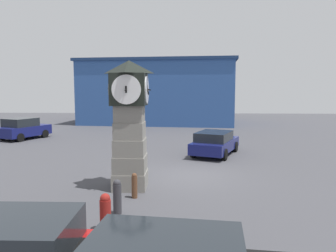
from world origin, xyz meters
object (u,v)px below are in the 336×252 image
bollard_near_tower (134,185)px  bollard_far_row (105,212)px  clock_tower (130,123)px  car_far_lot (23,128)px  bollard_mid_row (117,196)px  car_silver_hatch (215,143)px

bollard_near_tower → bollard_far_row: size_ratio=0.87×
clock_tower → car_far_lot: 16.34m
bollard_mid_row → car_silver_hatch: size_ratio=0.23×
clock_tower → car_far_lot: size_ratio=1.15×
car_silver_hatch → bollard_far_row: bearing=-110.7°
bollard_mid_row → car_silver_hatch: bearing=67.3°
car_far_lot → bollard_far_row: bearing=-57.6°
clock_tower → bollard_far_row: bearing=-91.0°
clock_tower → car_far_lot: bearing=129.9°
bollard_mid_row → car_far_lot: (-10.44, 15.13, 0.28)m
bollard_mid_row → car_far_lot: size_ratio=0.25×
bollard_far_row → car_far_lot: size_ratio=0.24×
clock_tower → car_far_lot: (-10.43, 12.45, -1.76)m
bollard_near_tower → bollard_mid_row: (-0.32, -1.51, 0.09)m
car_silver_hatch → bollard_mid_row: bearing=-112.7°
bollard_near_tower → bollard_far_row: (-0.40, -2.73, 0.07)m
bollard_mid_row → bollard_near_tower: bearing=78.1°
bollard_mid_row → car_far_lot: 18.39m
bollard_far_row → car_far_lot: car_far_lot is taller
car_far_lot → car_silver_hatch: 15.47m
bollard_far_row → car_silver_hatch: size_ratio=0.22×
bollard_near_tower → bollard_mid_row: bollard_mid_row is taller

